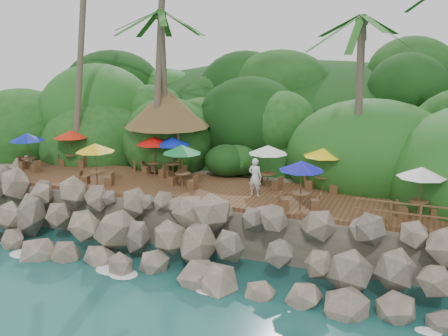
% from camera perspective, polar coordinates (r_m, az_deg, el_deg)
% --- Properties ---
extents(ground, '(140.00, 140.00, 0.00)m').
position_cam_1_polar(ground, '(20.94, -6.27, -12.69)').
color(ground, '#19514F').
rests_on(ground, ground).
extents(land_base, '(32.00, 25.20, 2.10)m').
position_cam_1_polar(land_base, '(34.71, 6.15, -0.22)').
color(land_base, gray).
rests_on(land_base, ground).
extents(jungle_hill, '(44.80, 28.00, 15.40)m').
position_cam_1_polar(jungle_hill, '(42.04, 8.91, 0.63)').
color(jungle_hill, '#143811').
rests_on(jungle_hill, ground).
extents(seawall, '(29.00, 4.00, 2.30)m').
position_cam_1_polar(seawall, '(22.11, -3.90, -7.93)').
color(seawall, gray).
rests_on(seawall, ground).
extents(terrace, '(26.00, 5.00, 0.20)m').
position_cam_1_polar(terrace, '(25.24, 0.00, -2.65)').
color(terrace, brown).
rests_on(terrace, land_base).
extents(jungle_foliage, '(44.00, 16.00, 12.00)m').
position_cam_1_polar(jungle_foliage, '(34.05, 5.65, -2.31)').
color(jungle_foliage, '#143811').
rests_on(jungle_foliage, ground).
extents(foam_line, '(25.20, 0.80, 0.06)m').
position_cam_1_polar(foam_line, '(21.17, -5.88, -12.29)').
color(foam_line, white).
rests_on(foam_line, ground).
extents(palapa, '(4.89, 4.89, 4.60)m').
position_cam_1_polar(palapa, '(29.37, -6.40, 6.69)').
color(palapa, brown).
rests_on(palapa, ground).
extents(dining_clusters, '(22.79, 5.18, 2.15)m').
position_cam_1_polar(dining_clusters, '(25.74, -3.76, 1.95)').
color(dining_clusters, brown).
rests_on(dining_clusters, terrace).
extents(waiter, '(0.71, 0.51, 1.83)m').
position_cam_1_polar(waiter, '(23.98, 3.49, -1.03)').
color(waiter, white).
rests_on(waiter, terrace).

